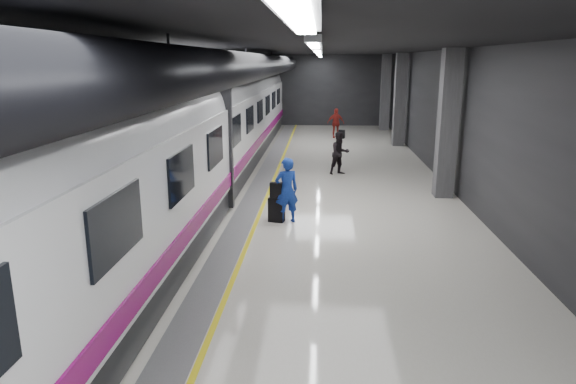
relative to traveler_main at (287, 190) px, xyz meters
name	(u,v)px	position (x,y,z in m)	size (l,w,h in m)	color
ground	(295,211)	(0.16, 0.99, -0.86)	(40.00, 40.00, 0.00)	silver
platform_hall	(287,82)	(-0.13, 1.94, 2.67)	(10.02, 40.02, 4.51)	black
train	(178,138)	(-3.09, 0.98, 1.21)	(3.05, 38.00, 4.05)	black
traveler_main	(287,190)	(0.00, 0.00, 0.00)	(0.63, 0.41, 1.73)	#183BB8
suitcase_main	(277,210)	(-0.27, 0.03, -0.54)	(0.40, 0.25, 0.65)	black
shoulder_bag	(276,190)	(-0.28, 0.01, -0.01)	(0.31, 0.16, 0.41)	black
traveler_far_a	(340,153)	(1.57, 5.97, -0.06)	(0.78, 0.60, 1.60)	black
traveler_far_b	(336,123)	(1.66, 15.45, -0.06)	(0.94, 0.39, 1.61)	maroon
suitcase_far	(342,134)	(1.99, 15.20, -0.63)	(0.31, 0.20, 0.46)	black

